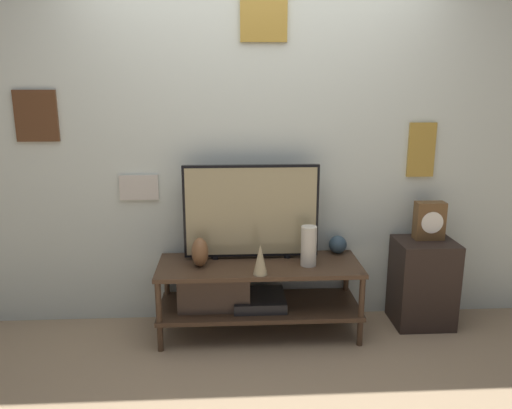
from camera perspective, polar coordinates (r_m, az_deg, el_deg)
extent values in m
plane|color=#997F60|center=(3.43, 0.67, -16.63)|extent=(12.00, 12.00, 0.00)
cube|color=beige|center=(3.56, 0.09, 7.61)|extent=(6.40, 0.06, 2.70)
cube|color=olive|center=(3.79, 18.38, 5.95)|extent=(0.19, 0.02, 0.39)
cube|color=#BCB299|center=(3.78, 18.42, 5.94)|extent=(0.16, 0.01, 0.35)
cube|color=#4C2D19|center=(3.74, -23.82, 9.24)|extent=(0.29, 0.02, 0.35)
cube|color=slate|center=(3.73, -23.86, 9.23)|extent=(0.25, 0.01, 0.31)
cube|color=#B7B2A8|center=(3.63, -13.21, 1.92)|extent=(0.27, 0.02, 0.18)
cube|color=white|center=(3.62, -13.22, 1.90)|extent=(0.24, 0.01, 0.14)
cube|color=olive|center=(3.54, 0.90, 22.20)|extent=(0.31, 0.02, 0.51)
cube|color=slate|center=(3.53, 0.91, 22.22)|extent=(0.28, 0.01, 0.48)
cube|color=#422D1E|center=(3.47, 0.37, -7.01)|extent=(1.40, 0.50, 0.03)
cube|color=#422D1E|center=(3.59, 0.37, -11.57)|extent=(1.40, 0.50, 0.03)
cylinder|color=#422D1E|center=(3.39, -11.01, -12.29)|extent=(0.04, 0.04, 0.52)
cylinder|color=#422D1E|center=(3.47, 11.93, -11.71)|extent=(0.04, 0.04, 0.52)
cylinder|color=#422D1E|center=(3.79, -10.13, -9.35)|extent=(0.04, 0.04, 0.52)
cylinder|color=#422D1E|center=(3.86, 10.24, -8.91)|extent=(0.04, 0.04, 0.52)
cube|color=black|center=(3.57, 0.37, -10.84)|extent=(0.36, 0.35, 0.07)
cube|color=#47382D|center=(3.53, -4.80, -9.73)|extent=(0.49, 0.28, 0.23)
cylinder|color=black|center=(3.56, -4.73, -6.06)|extent=(0.05, 0.05, 0.02)
cylinder|color=black|center=(3.59, 3.61, -5.91)|extent=(0.05, 0.05, 0.02)
cube|color=black|center=(3.47, -0.56, -0.77)|extent=(0.94, 0.04, 0.65)
cube|color=#998C66|center=(3.45, -0.55, -0.83)|extent=(0.91, 0.01, 0.62)
sphere|color=#2D4251|center=(3.70, 9.33, -4.53)|extent=(0.13, 0.13, 0.13)
cylinder|color=beige|center=(3.41, 6.04, -4.74)|extent=(0.11, 0.11, 0.28)
ellipsoid|color=brown|center=(3.41, -6.43, -5.44)|extent=(0.11, 0.15, 0.20)
cone|color=tan|center=(3.25, 0.49, -6.28)|extent=(0.09, 0.09, 0.21)
cube|color=black|center=(3.87, 18.52, -8.45)|extent=(0.42, 0.35, 0.63)
cube|color=brown|center=(3.78, 19.20, -1.75)|extent=(0.21, 0.10, 0.27)
cylinder|color=white|center=(3.73, 19.51, -1.98)|extent=(0.16, 0.01, 0.16)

